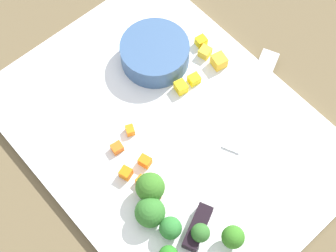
{
  "coord_description": "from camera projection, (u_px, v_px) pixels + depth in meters",
  "views": [
    {
      "loc": [
        0.23,
        -0.2,
        0.65
      ],
      "look_at": [
        0.0,
        0.0,
        0.02
      ],
      "focal_mm": 52.62,
      "sensor_mm": 36.0,
      "label": 1
    }
  ],
  "objects": [
    {
      "name": "ground_plane",
      "position": [
        168.0,
        133.0,
        0.72
      ],
      "size": [
        4.0,
        4.0,
        0.0
      ],
      "primitive_type": "plane",
      "color": "brown"
    },
    {
      "name": "cutting_board",
      "position": [
        168.0,
        131.0,
        0.71
      ],
      "size": [
        0.49,
        0.37,
        0.01
      ],
      "primitive_type": "cube",
      "color": "white",
      "rests_on": "ground_plane"
    },
    {
      "name": "prep_bowl",
      "position": [
        155.0,
        53.0,
        0.74
      ],
      "size": [
        0.1,
        0.1,
        0.04
      ],
      "primitive_type": "cylinder",
      "color": "#375884",
      "rests_on": "cutting_board"
    },
    {
      "name": "chef_knife",
      "position": [
        220.0,
        173.0,
        0.67
      ],
      "size": [
        0.16,
        0.31,
        0.02
      ],
      "rotation": [
        0.0,
        0.0,
        2.0
      ],
      "color": "silver",
      "rests_on": "cutting_board"
    },
    {
      "name": "carrot_dice_0",
      "position": [
        156.0,
        194.0,
        0.66
      ],
      "size": [
        0.02,
        0.02,
        0.01
      ],
      "primitive_type": "cube",
      "rotation": [
        0.0,
        0.0,
        2.62
      ],
      "color": "orange",
      "rests_on": "cutting_board"
    },
    {
      "name": "carrot_dice_1",
      "position": [
        126.0,
        173.0,
        0.67
      ],
      "size": [
        0.02,
        0.02,
        0.02
      ],
      "primitive_type": "cube",
      "rotation": [
        0.0,
        0.0,
        0.31
      ],
      "color": "orange",
      "rests_on": "cutting_board"
    },
    {
      "name": "carrot_dice_2",
      "position": [
        130.0,
        130.0,
        0.7
      ],
      "size": [
        0.02,
        0.02,
        0.01
      ],
      "primitive_type": "cube",
      "rotation": [
        0.0,
        0.0,
        2.72
      ],
      "color": "orange",
      "rests_on": "cutting_board"
    },
    {
      "name": "carrot_dice_3",
      "position": [
        142.0,
        182.0,
        0.67
      ],
      "size": [
        0.02,
        0.01,
        0.01
      ],
      "primitive_type": "cube",
      "rotation": [
        0.0,
        0.0,
        1.69
      ],
      "color": "orange",
      "rests_on": "cutting_board"
    },
    {
      "name": "carrot_dice_4",
      "position": [
        145.0,
        161.0,
        0.68
      ],
      "size": [
        0.02,
        0.02,
        0.02
      ],
      "primitive_type": "cube",
      "rotation": [
        0.0,
        0.0,
        0.3
      ],
      "color": "orange",
      "rests_on": "cutting_board"
    },
    {
      "name": "carrot_dice_5",
      "position": [
        117.0,
        148.0,
        0.69
      ],
      "size": [
        0.02,
        0.02,
        0.01
      ],
      "primitive_type": "cube",
      "rotation": [
        0.0,
        0.0,
        2.99
      ],
      "color": "orange",
      "rests_on": "cutting_board"
    },
    {
      "name": "pepper_dice_0",
      "position": [
        219.0,
        61.0,
        0.75
      ],
      "size": [
        0.02,
        0.02,
        0.02
      ],
      "primitive_type": "cube",
      "rotation": [
        0.0,
        0.0,
        1.36
      ],
      "color": "yellow",
      "rests_on": "cutting_board"
    },
    {
      "name": "pepper_dice_1",
      "position": [
        205.0,
        52.0,
        0.76
      ],
      "size": [
        0.02,
        0.02,
        0.01
      ],
      "primitive_type": "cube",
      "rotation": [
        0.0,
        0.0,
        1.83
      ],
      "color": "yellow",
      "rests_on": "cutting_board"
    },
    {
      "name": "pepper_dice_2",
      "position": [
        201.0,
        41.0,
        0.77
      ],
      "size": [
        0.02,
        0.02,
        0.01
      ],
      "primitive_type": "cube",
      "rotation": [
        0.0,
        0.0,
        1.42
      ],
      "color": "yellow",
      "rests_on": "cutting_board"
    },
    {
      "name": "pepper_dice_3",
      "position": [
        194.0,
        79.0,
        0.74
      ],
      "size": [
        0.02,
        0.02,
        0.01
      ],
      "primitive_type": "cube",
      "rotation": [
        0.0,
        0.0,
        2.96
      ],
      "color": "yellow",
      "rests_on": "cutting_board"
    },
    {
      "name": "pepper_dice_4",
      "position": [
        181.0,
        87.0,
        0.73
      ],
      "size": [
        0.02,
        0.02,
        0.02
      ],
      "primitive_type": "cube",
      "rotation": [
        0.0,
        0.0,
        1.36
      ],
      "color": "yellow",
      "rests_on": "cutting_board"
    },
    {
      "name": "broccoli_floret_0",
      "position": [
        150.0,
        212.0,
        0.63
      ],
      "size": [
        0.04,
        0.04,
        0.04
      ],
      "color": "#96AD56",
      "rests_on": "cutting_board"
    },
    {
      "name": "broccoli_floret_1",
      "position": [
        200.0,
        233.0,
        0.62
      ],
      "size": [
        0.02,
        0.02,
        0.03
      ],
      "color": "#8BB869",
      "rests_on": "cutting_board"
    },
    {
      "name": "broccoli_floret_3",
      "position": [
        150.0,
        187.0,
        0.64
      ],
      "size": [
        0.04,
        0.04,
        0.05
      ],
      "color": "#8FB458",
      "rests_on": "cutting_board"
    },
    {
      "name": "broccoli_floret_4",
      "position": [
        233.0,
        237.0,
        0.62
      ],
      "size": [
        0.03,
        0.03,
        0.04
      ],
      "color": "#85BD5A",
      "rests_on": "cutting_board"
    },
    {
      "name": "broccoli_floret_5",
      "position": [
        171.0,
        228.0,
        0.63
      ],
      "size": [
        0.03,
        0.03,
        0.03
      ],
      "color": "#85AE61",
      "rests_on": "cutting_board"
    }
  ]
}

